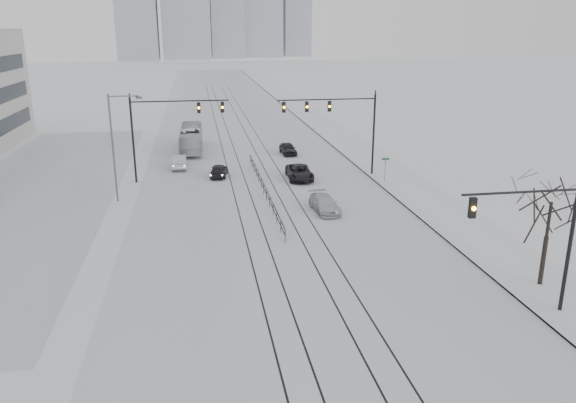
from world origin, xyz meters
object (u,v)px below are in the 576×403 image
object	(u,v)px
sedan_nb_front	(299,172)
sedan_nb_right	(325,204)
traffic_mast_near	(542,231)
bare_tree	(550,211)
sedan_nb_far	(288,149)
sedan_sb_inner	(219,170)
sedan_sb_outer	(179,161)
box_truck	(191,139)

from	to	relation	value
sedan_nb_front	sedan_nb_right	size ratio (longest dim) A/B	1.13
traffic_mast_near	sedan_nb_right	world-z (taller)	traffic_mast_near
bare_tree	sedan_nb_far	size ratio (longest dim) A/B	1.57
sedan_sb_inner	sedan_nb_right	xyz separation A→B (m)	(7.82, -12.53, -0.01)
sedan_sb_outer	sedan_nb_right	bearing A→B (deg)	123.75
sedan_sb_inner	sedan_nb_front	world-z (taller)	sedan_nb_front
sedan_nb_far	sedan_nb_front	bearing A→B (deg)	-97.37
bare_tree	sedan_nb_front	size ratio (longest dim) A/B	1.23
sedan_sb_outer	sedan_nb_front	world-z (taller)	sedan_sb_outer
traffic_mast_near	sedan_nb_right	bearing A→B (deg)	109.81
sedan_sb_inner	box_truck	distance (m)	13.34
sedan_sb_inner	sedan_sb_outer	distance (m)	5.88
sedan_nb_right	box_truck	distance (m)	27.65
bare_tree	sedan_sb_outer	size ratio (longest dim) A/B	1.38
traffic_mast_near	bare_tree	bearing A→B (deg)	51.24
sedan_sb_outer	sedan_nb_right	xyz separation A→B (m)	(11.78, -16.87, -0.09)
sedan_sb_inner	sedan_nb_far	distance (m)	12.41
sedan_sb_outer	box_truck	xyz separation A→B (m)	(1.32, 8.71, 0.75)
traffic_mast_near	bare_tree	size ratio (longest dim) A/B	1.15
traffic_mast_near	sedan_nb_far	distance (m)	40.58
sedan_nb_right	sedan_sb_inner	bearing A→B (deg)	117.74
sedan_nb_front	sedan_sb_inner	bearing A→B (deg)	164.85
sedan_nb_right	box_truck	world-z (taller)	box_truck
bare_tree	sedan_nb_right	bearing A→B (deg)	120.48
traffic_mast_near	sedan_sb_outer	bearing A→B (deg)	117.57
bare_tree	sedan_sb_outer	bearing A→B (deg)	122.86
bare_tree	box_truck	bearing A→B (deg)	115.45
sedan_sb_inner	sedan_nb_far	xyz separation A→B (m)	(8.42, 9.12, 0.02)
sedan_nb_front	sedan_nb_right	world-z (taller)	sedan_nb_front
bare_tree	sedan_nb_far	bearing A→B (deg)	102.81
sedan_nb_far	box_truck	size ratio (longest dim) A/B	0.37
sedan_nb_front	box_truck	distance (m)	18.50
sedan_sb_outer	box_truck	world-z (taller)	box_truck
bare_tree	traffic_mast_near	bearing A→B (deg)	-128.76
sedan_sb_inner	box_truck	world-z (taller)	box_truck
bare_tree	sedan_sb_outer	xyz separation A→B (m)	(-20.78, 32.17, -3.76)
traffic_mast_near	sedan_sb_inner	distance (m)	34.26
bare_tree	sedan_nb_front	bearing A→B (deg)	109.71
sedan_sb_inner	sedan_nb_far	bearing A→B (deg)	-123.77
sedan_nb_far	sedan_nb_right	bearing A→B (deg)	-95.20
bare_tree	sedan_sb_outer	distance (m)	38.49
sedan_nb_right	sedan_nb_front	bearing A→B (deg)	86.58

